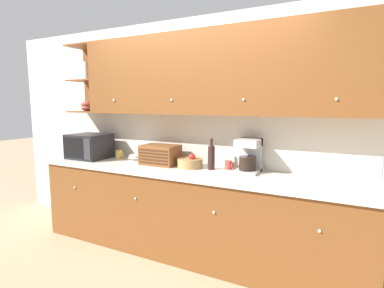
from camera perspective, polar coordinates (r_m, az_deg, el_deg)
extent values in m
plane|color=tan|center=(3.81, 1.65, -17.84)|extent=(24.00, 24.00, 0.00)
cube|color=white|center=(3.48, 1.95, 2.07)|extent=(5.98, 0.06, 2.60)
cube|color=brown|center=(3.36, -0.79, -13.05)|extent=(3.58, 0.66, 0.90)
cube|color=silver|center=(3.21, -0.93, -5.23)|extent=(3.60, 0.69, 0.04)
sphere|color=white|center=(3.85, -21.46, -7.76)|extent=(0.03, 0.03, 0.03)
sphere|color=white|center=(3.25, -10.73, -10.16)|extent=(0.03, 0.03, 0.03)
sphere|color=white|center=(2.82, 4.22, -12.87)|extent=(0.03, 0.03, 0.03)
sphere|color=white|center=(2.64, 23.13, -15.02)|extent=(0.03, 0.03, 0.03)
cube|color=silver|center=(3.45, 1.69, 0.93)|extent=(3.58, 0.01, 0.58)
cube|color=brown|center=(3.20, 3.94, 13.30)|extent=(3.16, 0.34, 0.86)
cube|color=brown|center=(4.35, -17.87, 11.48)|extent=(0.42, 0.02, 0.86)
cube|color=brown|center=(4.23, -19.19, 5.84)|extent=(0.42, 0.34, 0.02)
cube|color=brown|center=(4.24, -19.43, 11.30)|extent=(0.42, 0.34, 0.02)
cube|color=brown|center=(4.29, -19.71, 17.14)|extent=(0.42, 0.34, 0.02)
sphere|color=white|center=(3.68, -14.67, 8.05)|extent=(0.03, 0.03, 0.03)
sphere|color=white|center=(3.21, -3.94, 8.36)|extent=(0.03, 0.03, 0.03)
sphere|color=white|center=(2.89, 9.81, 8.33)|extent=(0.03, 0.03, 0.03)
sphere|color=white|center=(2.76, 25.83, 7.71)|extent=(0.03, 0.03, 0.03)
ellipsoid|color=#9E473D|center=(4.23, -19.22, 6.52)|extent=(0.18, 0.18, 0.08)
ellipsoid|color=#9E473D|center=(4.23, -19.25, 7.19)|extent=(0.18, 0.18, 0.08)
cylinder|color=silver|center=(4.24, -19.46, 11.91)|extent=(0.07, 0.07, 0.08)
cylinder|color=silver|center=(4.25, -19.51, 12.97)|extent=(0.07, 0.07, 0.08)
cylinder|color=silver|center=(4.25, -19.56, 14.03)|extent=(0.07, 0.07, 0.08)
cube|color=black|center=(4.05, -18.95, -0.38)|extent=(0.48, 0.41, 0.31)
cube|color=black|center=(3.95, -21.65, -0.71)|extent=(0.34, 0.01, 0.25)
cube|color=#2D2D33|center=(3.79, -19.38, -0.95)|extent=(0.11, 0.01, 0.25)
cylinder|color=gold|center=(3.93, -13.77, -1.95)|extent=(0.08, 0.08, 0.11)
torus|color=gold|center=(3.89, -13.23, -1.98)|extent=(0.01, 0.07, 0.07)
ellipsoid|color=silver|center=(3.83, -10.69, -2.57)|extent=(0.18, 0.18, 0.04)
ellipsoid|color=silver|center=(3.82, -10.70, -2.21)|extent=(0.17, 0.17, 0.05)
cylinder|color=silver|center=(3.78, -8.48, -2.96)|extent=(0.06, 0.06, 0.01)
cylinder|color=silver|center=(3.77, -8.50, -2.27)|extent=(0.01, 0.01, 0.09)
ellipsoid|color=silver|center=(3.75, -8.53, -0.68)|extent=(0.06, 0.06, 0.13)
cube|color=brown|center=(3.47, -6.06, -2.05)|extent=(0.42, 0.29, 0.22)
cube|color=#432713|center=(3.36, -7.42, -3.64)|extent=(0.38, 0.01, 0.02)
cube|color=#432713|center=(3.35, -7.43, -3.03)|extent=(0.38, 0.01, 0.02)
cube|color=#432713|center=(3.35, -7.45, -2.43)|extent=(0.38, 0.01, 0.02)
cube|color=#432713|center=(3.34, -7.46, -1.82)|extent=(0.38, 0.01, 0.02)
cube|color=#432713|center=(3.33, -7.47, -1.21)|extent=(0.38, 0.01, 0.02)
cylinder|color=#A87F4C|center=(3.29, -0.37, -3.63)|extent=(0.28, 0.28, 0.10)
sphere|color=red|center=(3.24, 0.01, -2.49)|extent=(0.08, 0.08, 0.08)
cylinder|color=black|center=(3.19, 3.70, -2.83)|extent=(0.07, 0.07, 0.23)
sphere|color=black|center=(3.17, 3.72, -0.79)|extent=(0.07, 0.07, 0.07)
cylinder|color=black|center=(3.16, 3.73, 0.31)|extent=(0.03, 0.03, 0.08)
cylinder|color=#B73D38|center=(3.23, 6.93, -4.00)|extent=(0.08, 0.08, 0.09)
torus|color=#B73D38|center=(3.21, 7.70, -4.03)|extent=(0.01, 0.06, 0.06)
cube|color=#B7B7BC|center=(3.11, 10.57, -5.09)|extent=(0.23, 0.26, 0.03)
cylinder|color=black|center=(3.08, 10.50, -3.64)|extent=(0.17, 0.17, 0.14)
cube|color=#B7B7BC|center=(3.18, 11.15, -1.96)|extent=(0.23, 0.06, 0.34)
cube|color=#B7B7BC|center=(3.06, 10.70, 0.23)|extent=(0.23, 0.26, 0.08)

